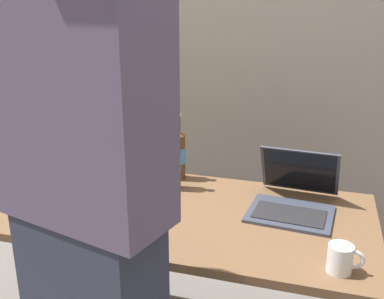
{
  "coord_description": "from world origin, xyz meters",
  "views": [
    {
      "loc": [
        0.53,
        -1.48,
        1.5
      ],
      "look_at": [
        0.08,
        0.0,
        0.99
      ],
      "focal_mm": 41.12,
      "sensor_mm": 36.0,
      "label": 1
    }
  ],
  "objects_px": {
    "beer_bottle_brown": "(153,164)",
    "beer_bottle_dark": "(154,154)",
    "laptop": "(294,196)",
    "beer_bottle_amber": "(173,162)",
    "person_figure": "(87,216)",
    "beer_bottle_green": "(178,154)",
    "coffee_mug": "(341,259)"
  },
  "relations": [
    {
      "from": "beer_bottle_brown",
      "to": "beer_bottle_dark",
      "type": "height_order",
      "value": "same"
    },
    {
      "from": "laptop",
      "to": "beer_bottle_amber",
      "type": "distance_m",
      "value": 0.52
    },
    {
      "from": "beer_bottle_dark",
      "to": "person_figure",
      "type": "relative_size",
      "value": 0.15
    },
    {
      "from": "person_figure",
      "to": "beer_bottle_amber",
      "type": "bearing_deg",
      "value": 92.52
    },
    {
      "from": "beer_bottle_green",
      "to": "person_figure",
      "type": "distance_m",
      "value": 0.89
    },
    {
      "from": "beer_bottle_amber",
      "to": "beer_bottle_brown",
      "type": "height_order",
      "value": "beer_bottle_amber"
    },
    {
      "from": "coffee_mug",
      "to": "beer_bottle_dark",
      "type": "bearing_deg",
      "value": 145.03
    },
    {
      "from": "beer_bottle_amber",
      "to": "beer_bottle_green",
      "type": "distance_m",
      "value": 0.12
    },
    {
      "from": "person_figure",
      "to": "coffee_mug",
      "type": "relative_size",
      "value": 17.98
    },
    {
      "from": "beer_bottle_dark",
      "to": "person_figure",
      "type": "xyz_separation_m",
      "value": [
        0.17,
        -0.89,
        0.14
      ]
    },
    {
      "from": "beer_bottle_green",
      "to": "beer_bottle_brown",
      "type": "bearing_deg",
      "value": -120.73
    },
    {
      "from": "beer_bottle_green",
      "to": "coffee_mug",
      "type": "xyz_separation_m",
      "value": [
        0.7,
        -0.57,
        -0.08
      ]
    },
    {
      "from": "laptop",
      "to": "person_figure",
      "type": "xyz_separation_m",
      "value": [
        -0.48,
        -0.72,
        0.19
      ]
    },
    {
      "from": "beer_bottle_amber",
      "to": "beer_bottle_green",
      "type": "relative_size",
      "value": 1.02
    },
    {
      "from": "beer_bottle_dark",
      "to": "laptop",
      "type": "bearing_deg",
      "value": -14.63
    },
    {
      "from": "beer_bottle_brown",
      "to": "beer_bottle_green",
      "type": "bearing_deg",
      "value": 59.27
    },
    {
      "from": "beer_bottle_amber",
      "to": "beer_bottle_dark",
      "type": "bearing_deg",
      "value": 138.32
    },
    {
      "from": "laptop",
      "to": "beer_bottle_brown",
      "type": "xyz_separation_m",
      "value": [
        -0.6,
        0.04,
        0.06
      ]
    },
    {
      "from": "beer_bottle_green",
      "to": "beer_bottle_dark",
      "type": "bearing_deg",
      "value": 176.55
    },
    {
      "from": "person_figure",
      "to": "laptop",
      "type": "bearing_deg",
      "value": 56.41
    },
    {
      "from": "beer_bottle_dark",
      "to": "beer_bottle_amber",
      "type": "bearing_deg",
      "value": -41.68
    },
    {
      "from": "laptop",
      "to": "beer_bottle_brown",
      "type": "height_order",
      "value": "beer_bottle_brown"
    },
    {
      "from": "beer_bottle_amber",
      "to": "beer_bottle_dark",
      "type": "xyz_separation_m",
      "value": [
        -0.14,
        0.12,
        -0.02
      ]
    },
    {
      "from": "beer_bottle_brown",
      "to": "coffee_mug",
      "type": "relative_size",
      "value": 2.67
    },
    {
      "from": "beer_bottle_green",
      "to": "coffee_mug",
      "type": "height_order",
      "value": "beer_bottle_green"
    },
    {
      "from": "beer_bottle_green",
      "to": "beer_bottle_dark",
      "type": "relative_size",
      "value": 1.07
    },
    {
      "from": "beer_bottle_amber",
      "to": "coffee_mug",
      "type": "xyz_separation_m",
      "value": [
        0.68,
        -0.45,
        -0.08
      ]
    },
    {
      "from": "laptop",
      "to": "beer_bottle_green",
      "type": "distance_m",
      "value": 0.56
    },
    {
      "from": "beer_bottle_brown",
      "to": "beer_bottle_amber",
      "type": "bearing_deg",
      "value": 5.5
    },
    {
      "from": "beer_bottle_green",
      "to": "beer_bottle_dark",
      "type": "height_order",
      "value": "beer_bottle_green"
    },
    {
      "from": "person_figure",
      "to": "beer_bottle_green",
      "type": "bearing_deg",
      "value": 93.37
    },
    {
      "from": "beer_bottle_dark",
      "to": "coffee_mug",
      "type": "relative_size",
      "value": 2.66
    }
  ]
}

